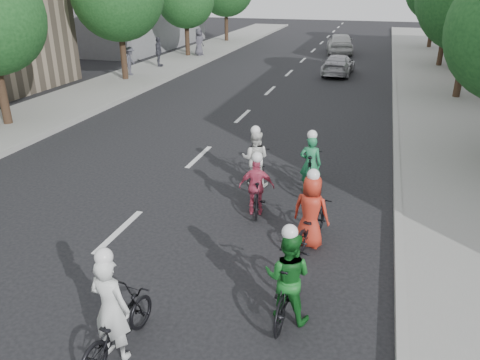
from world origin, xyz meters
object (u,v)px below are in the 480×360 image
at_px(cyclist_3, 115,320).
at_px(cyclist_5, 257,191).
at_px(follow_car_trail, 340,43).
at_px(spectator_0, 130,61).
at_px(cyclist_1, 256,164).
at_px(cyclist_0, 311,219).
at_px(spectator_1, 159,52).
at_px(cyclist_4, 288,282).
at_px(cyclist_2, 310,169).
at_px(follow_car_lead, 338,65).
at_px(spectator_2, 199,42).

distance_m(cyclist_3, cyclist_5, 5.15).
bearing_deg(follow_car_trail, spectator_0, 42.44).
bearing_deg(cyclist_5, cyclist_1, -85.60).
xyz_separation_m(cyclist_0, spectator_1, (-12.33, 18.43, 0.43)).
bearing_deg(cyclist_3, follow_car_trail, -83.56).
height_order(cyclist_4, follow_car_trail, cyclist_4).
height_order(cyclist_2, follow_car_lead, cyclist_2).
bearing_deg(follow_car_trail, spectator_1, 35.62).
distance_m(cyclist_1, cyclist_2, 1.50).
relative_size(spectator_0, spectator_1, 0.88).
bearing_deg(spectator_0, spectator_2, -17.35).
bearing_deg(follow_car_lead, cyclist_2, 95.45).
relative_size(cyclist_2, cyclist_3, 0.95).
relative_size(cyclist_0, follow_car_lead, 0.44).
height_order(cyclist_0, spectator_1, spectator_1).
bearing_deg(cyclist_0, spectator_0, -38.86).
bearing_deg(cyclist_5, spectator_1, -69.57).
relative_size(cyclist_3, spectator_1, 1.05).
distance_m(cyclist_5, spectator_1, 20.48).
relative_size(cyclist_1, spectator_1, 0.97).
xyz_separation_m(cyclist_0, follow_car_trail, (-2.08, 28.21, 0.17)).
relative_size(cyclist_2, follow_car_trail, 0.39).
xyz_separation_m(cyclist_5, spectator_0, (-11.20, 14.31, 0.35)).
bearing_deg(spectator_2, cyclist_0, -146.35).
relative_size(cyclist_5, spectator_0, 1.01).
xyz_separation_m(cyclist_0, cyclist_3, (-2.30, -3.99, -0.01)).
height_order(cyclist_0, spectator_2, spectator_2).
bearing_deg(follow_car_trail, cyclist_0, 86.17).
xyz_separation_m(cyclist_0, spectator_0, (-12.65, 15.39, 0.33)).
bearing_deg(follow_car_trail, follow_car_lead, 86.84).
height_order(cyclist_2, cyclist_4, cyclist_4).
xyz_separation_m(cyclist_2, follow_car_lead, (-0.91, 16.86, -0.03)).
height_order(cyclist_0, cyclist_5, cyclist_0).
distance_m(follow_car_lead, spectator_2, 10.95).
bearing_deg(cyclist_2, spectator_1, -55.01).
xyz_separation_m(cyclist_3, follow_car_lead, (0.96, 23.63, -0.02)).
distance_m(cyclist_4, spectator_1, 24.22).
bearing_deg(spectator_0, cyclist_3, -161.77).
relative_size(follow_car_lead, spectator_1, 2.25).
distance_m(spectator_0, spectator_2, 8.15).
distance_m(cyclist_2, follow_car_trail, 25.48).
distance_m(spectator_1, spectator_2, 5.10).
bearing_deg(cyclist_2, cyclist_0, 96.57).
xyz_separation_m(cyclist_2, spectator_2, (-11.16, 20.69, 0.47)).
bearing_deg(spectator_2, cyclist_2, -144.29).
distance_m(cyclist_0, spectator_2, 26.18).
xyz_separation_m(cyclist_2, follow_car_trail, (-1.65, 25.43, 0.17)).
distance_m(cyclist_1, spectator_0, 16.58).
bearing_deg(spectator_2, spectator_0, 179.88).
xyz_separation_m(cyclist_5, spectator_2, (-10.14, 22.39, 0.50)).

